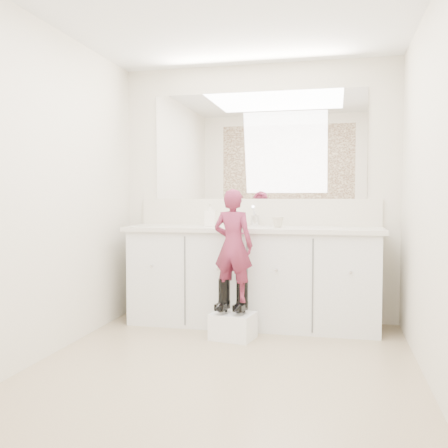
# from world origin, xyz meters

# --- Properties ---
(floor) EXTENTS (3.00, 3.00, 0.00)m
(floor) POSITION_xyz_m (0.00, 0.00, 0.00)
(floor) COLOR #927560
(floor) RESTS_ON ground
(ceiling) EXTENTS (3.00, 3.00, 0.00)m
(ceiling) POSITION_xyz_m (0.00, 0.00, 2.40)
(ceiling) COLOR white
(ceiling) RESTS_ON wall_back
(wall_back) EXTENTS (2.60, 0.00, 2.60)m
(wall_back) POSITION_xyz_m (0.00, 1.50, 1.20)
(wall_back) COLOR beige
(wall_back) RESTS_ON floor
(wall_front) EXTENTS (2.60, 0.00, 2.60)m
(wall_front) POSITION_xyz_m (0.00, -1.50, 1.20)
(wall_front) COLOR beige
(wall_front) RESTS_ON floor
(wall_left) EXTENTS (0.00, 3.00, 3.00)m
(wall_left) POSITION_xyz_m (-1.30, 0.00, 1.20)
(wall_left) COLOR beige
(wall_left) RESTS_ON floor
(wall_right) EXTENTS (0.00, 3.00, 3.00)m
(wall_right) POSITION_xyz_m (1.30, 0.00, 1.20)
(wall_right) COLOR beige
(wall_right) RESTS_ON floor
(vanity_cabinet) EXTENTS (2.20, 0.55, 0.85)m
(vanity_cabinet) POSITION_xyz_m (0.00, 1.23, 0.42)
(vanity_cabinet) COLOR silver
(vanity_cabinet) RESTS_ON floor
(countertop) EXTENTS (2.28, 0.58, 0.04)m
(countertop) POSITION_xyz_m (0.00, 1.21, 0.87)
(countertop) COLOR beige
(countertop) RESTS_ON vanity_cabinet
(backsplash) EXTENTS (2.28, 0.03, 0.25)m
(backsplash) POSITION_xyz_m (0.00, 1.49, 1.02)
(backsplash) COLOR beige
(backsplash) RESTS_ON countertop
(mirror) EXTENTS (2.00, 0.02, 1.00)m
(mirror) POSITION_xyz_m (0.00, 1.49, 1.64)
(mirror) COLOR white
(mirror) RESTS_ON wall_back
(dot_panel) EXTENTS (2.00, 0.01, 1.20)m
(dot_panel) POSITION_xyz_m (0.00, -1.49, 1.65)
(dot_panel) COLOR #472819
(dot_panel) RESTS_ON wall_front
(faucet) EXTENTS (0.08, 0.08, 0.10)m
(faucet) POSITION_xyz_m (0.00, 1.38, 0.94)
(faucet) COLOR silver
(faucet) RESTS_ON countertop
(cup) EXTENTS (0.11, 0.11, 0.10)m
(cup) POSITION_xyz_m (0.23, 1.20, 0.94)
(cup) COLOR beige
(cup) RESTS_ON countertop
(soap_bottle) EXTENTS (0.11, 0.11, 0.21)m
(soap_bottle) POSITION_xyz_m (-0.39, 1.22, 1.00)
(soap_bottle) COLOR white
(soap_bottle) RESTS_ON countertop
(step_stool) EXTENTS (0.38, 0.33, 0.21)m
(step_stool) POSITION_xyz_m (-0.08, 0.75, 0.11)
(step_stool) COLOR white
(step_stool) RESTS_ON floor
(boot_left) EXTENTS (0.13, 0.20, 0.28)m
(boot_left) POSITION_xyz_m (-0.15, 0.75, 0.35)
(boot_left) COLOR black
(boot_left) RESTS_ON step_stool
(boot_right) EXTENTS (0.13, 0.20, 0.28)m
(boot_right) POSITION_xyz_m (-0.00, 0.75, 0.35)
(boot_right) COLOR black
(boot_right) RESTS_ON step_stool
(toddler) EXTENTS (0.37, 0.27, 0.91)m
(toddler) POSITION_xyz_m (-0.08, 0.75, 0.77)
(toddler) COLOR #AF3565
(toddler) RESTS_ON step_stool
(toothbrush) EXTENTS (0.14, 0.04, 0.06)m
(toothbrush) POSITION_xyz_m (-0.01, 0.75, 0.86)
(toothbrush) COLOR #EA5BA5
(toothbrush) RESTS_ON toddler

